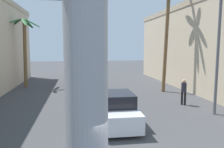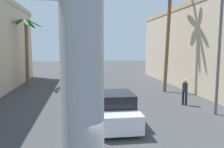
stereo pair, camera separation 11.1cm
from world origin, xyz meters
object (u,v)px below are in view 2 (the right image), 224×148
(palm_tree_far_left, at_px, (26,42))
(pedestrian_mid_right, at_px, (185,90))
(palm_tree_mid_right, at_px, (168,17))
(car_lead, at_px, (114,108))
(car_far, at_px, (83,76))
(street_lamp, at_px, (212,42))

(palm_tree_far_left, distance_m, pedestrian_mid_right, 14.76)
(palm_tree_mid_right, relative_size, pedestrian_mid_right, 5.60)
(car_lead, relative_size, car_far, 1.02)
(car_lead, distance_m, pedestrian_mid_right, 5.62)
(palm_tree_mid_right, bearing_deg, palm_tree_far_left, 160.97)
(street_lamp, relative_size, car_far, 1.43)
(pedestrian_mid_right, bearing_deg, car_far, 123.65)
(car_lead, relative_size, palm_tree_far_left, 0.74)
(car_lead, height_order, pedestrian_mid_right, pedestrian_mid_right)
(palm_tree_far_left, bearing_deg, street_lamp, -41.80)
(palm_tree_far_left, height_order, pedestrian_mid_right, palm_tree_far_left)
(car_far, bearing_deg, pedestrian_mid_right, -56.35)
(pedestrian_mid_right, bearing_deg, car_lead, -153.31)
(car_far, height_order, palm_tree_mid_right, palm_tree_mid_right)
(car_far, distance_m, pedestrian_mid_right, 11.51)
(car_far, distance_m, palm_tree_far_left, 6.35)
(street_lamp, height_order, pedestrian_mid_right, street_lamp)
(street_lamp, height_order, car_lead, street_lamp)
(car_lead, bearing_deg, pedestrian_mid_right, 26.69)
(street_lamp, distance_m, pedestrian_mid_right, 3.75)
(car_far, xyz_separation_m, pedestrian_mid_right, (6.38, -9.58, 0.25))
(palm_tree_mid_right, bearing_deg, street_lamp, -91.55)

